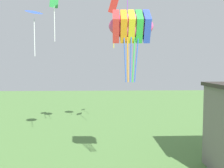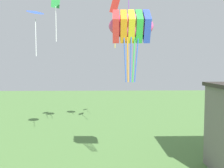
{
  "view_description": "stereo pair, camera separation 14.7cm",
  "coord_description": "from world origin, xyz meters",
  "px_view_note": "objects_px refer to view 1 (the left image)",
  "views": [
    {
      "loc": [
        -0.52,
        -4.88,
        6.52
      ],
      "look_at": [
        0.0,
        7.11,
        5.64
      ],
      "focal_mm": 40.0,
      "sensor_mm": 36.0,
      "label": 1
    },
    {
      "loc": [
        -0.37,
        -4.89,
        6.52
      ],
      "look_at": [
        0.0,
        7.11,
        5.64
      ],
      "focal_mm": 40.0,
      "sensor_mm": 36.0,
      "label": 2
    }
  ],
  "objects_px": {
    "kite_red_diamond": "(114,10)",
    "kite_green_diamond": "(54,8)",
    "kite_rainbow_parafoil": "(131,26)",
    "kite_blue_delta": "(34,13)"
  },
  "relations": [
    {
      "from": "kite_blue_delta",
      "to": "kite_green_diamond",
      "type": "relative_size",
      "value": 0.89
    },
    {
      "from": "kite_red_diamond",
      "to": "kite_rainbow_parafoil",
      "type": "bearing_deg",
      "value": -87.22
    },
    {
      "from": "kite_red_diamond",
      "to": "kite_green_diamond",
      "type": "bearing_deg",
      "value": 174.04
    },
    {
      "from": "kite_rainbow_parafoil",
      "to": "kite_blue_delta",
      "type": "xyz_separation_m",
      "value": [
        -6.23,
        6.22,
        1.89
      ]
    },
    {
      "from": "kite_red_diamond",
      "to": "kite_green_diamond",
      "type": "distance_m",
      "value": 4.9
    },
    {
      "from": "kite_rainbow_parafoil",
      "to": "kite_blue_delta",
      "type": "distance_m",
      "value": 9.01
    },
    {
      "from": "kite_rainbow_parafoil",
      "to": "kite_red_diamond",
      "type": "distance_m",
      "value": 8.83
    },
    {
      "from": "kite_blue_delta",
      "to": "kite_red_diamond",
      "type": "bearing_deg",
      "value": 20.65
    },
    {
      "from": "kite_red_diamond",
      "to": "kite_green_diamond",
      "type": "height_order",
      "value": "kite_green_diamond"
    },
    {
      "from": "kite_blue_delta",
      "to": "kite_rainbow_parafoil",
      "type": "bearing_deg",
      "value": -44.96
    }
  ]
}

